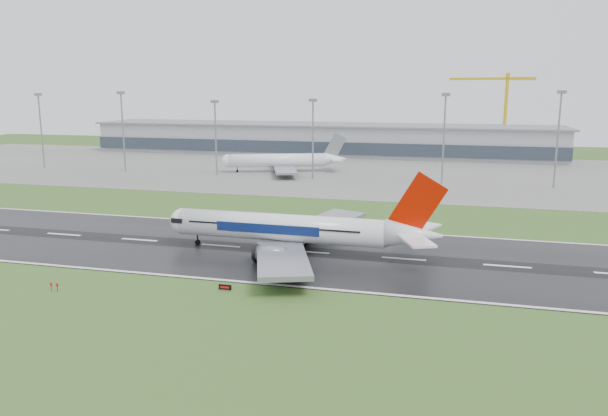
# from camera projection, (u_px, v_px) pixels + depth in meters

# --- Properties ---
(ground) EXTENTS (520.00, 520.00, 0.00)m
(ground) POSITION_uv_depth(u_px,v_px,m) (139.00, 240.00, 133.34)
(ground) COLOR #31541E
(ground) RESTS_ON ground
(runway) EXTENTS (400.00, 45.00, 0.10)m
(runway) POSITION_uv_depth(u_px,v_px,m) (139.00, 240.00, 133.33)
(runway) COLOR black
(runway) RESTS_ON ground
(apron) EXTENTS (400.00, 130.00, 0.08)m
(apron) POSITION_uv_depth(u_px,v_px,m) (290.00, 168.00, 251.80)
(apron) COLOR slate
(apron) RESTS_ON ground
(terminal) EXTENTS (240.00, 36.00, 15.00)m
(terminal) POSITION_uv_depth(u_px,v_px,m) (321.00, 140.00, 307.15)
(terminal) COLOR #90929A
(terminal) RESTS_ON ground
(main_airliner) EXTENTS (59.67, 56.91, 17.38)m
(main_airliner) POSITION_uv_depth(u_px,v_px,m) (299.00, 212.00, 121.42)
(main_airliner) COLOR white
(main_airliner) RESTS_ON runway
(parked_airliner) EXTENTS (65.97, 63.81, 15.37)m
(parked_airliner) POSITION_uv_depth(u_px,v_px,m) (282.00, 153.00, 240.41)
(parked_airliner) COLOR white
(parked_airliner) RESTS_ON apron
(tower_crane) EXTENTS (42.14, 6.38, 41.78)m
(tower_crane) POSITION_uv_depth(u_px,v_px,m) (505.00, 115.00, 295.79)
(tower_crane) COLOR gold
(tower_crane) RESTS_ON ground
(runway_sign) EXTENTS (2.31, 0.40, 1.04)m
(runway_sign) POSITION_uv_depth(u_px,v_px,m) (225.00, 287.00, 100.20)
(runway_sign) COLOR black
(runway_sign) RESTS_ON ground
(floodmast_0) EXTENTS (0.64, 0.64, 30.89)m
(floodmast_0) POSITION_uv_depth(u_px,v_px,m) (41.00, 132.00, 250.67)
(floodmast_0) COLOR gray
(floodmast_0) RESTS_ON ground
(floodmast_1) EXTENTS (0.64, 0.64, 31.68)m
(floodmast_1) POSITION_uv_depth(u_px,v_px,m) (123.00, 133.00, 240.81)
(floodmast_1) COLOR gray
(floodmast_1) RESTS_ON ground
(floodmast_2) EXTENTS (0.64, 0.64, 28.37)m
(floodmast_2) POSITION_uv_depth(u_px,v_px,m) (216.00, 139.00, 230.98)
(floodmast_2) COLOR gray
(floodmast_2) RESTS_ON ground
(floodmast_3) EXTENTS (0.64, 0.64, 29.09)m
(floodmast_3) POSITION_uv_depth(u_px,v_px,m) (313.00, 141.00, 221.12)
(floodmast_3) COLOR gray
(floodmast_3) RESTS_ON ground
(floodmast_4) EXTENTS (0.64, 0.64, 31.29)m
(floodmast_4) POSITION_uv_depth(u_px,v_px,m) (444.00, 141.00, 208.95)
(floodmast_4) COLOR gray
(floodmast_4) RESTS_ON ground
(floodmast_5) EXTENTS (0.64, 0.64, 32.25)m
(floodmast_5) POSITION_uv_depth(u_px,v_px,m) (557.00, 142.00, 199.48)
(floodmast_5) COLOR gray
(floodmast_5) RESTS_ON ground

